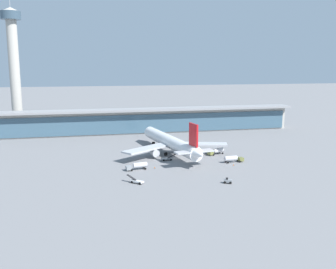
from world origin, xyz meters
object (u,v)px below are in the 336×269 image
object	(u,v)px
service_truck_under_wing_white	(137,181)
service_truck_mid_apron_grey	(137,166)
safety_cone_alpha	(234,165)
service_truck_near_nose_olive	(233,159)
airliner_on_stand	(171,142)
service_truck_by_tail_olive	(216,151)
service_truck_on_taxiway_grey	(167,159)
safety_cone_bravo	(155,167)
control_tower	(14,61)
service_truck_at_far_stand_grey	(228,181)

from	to	relation	value
service_truck_under_wing_white	service_truck_mid_apron_grey	bearing A→B (deg)	80.71
service_truck_under_wing_white	safety_cone_alpha	world-z (taller)	service_truck_under_wing_white
service_truck_under_wing_white	service_truck_mid_apron_grey	distance (m)	17.89
service_truck_near_nose_olive	safety_cone_alpha	world-z (taller)	service_truck_near_nose_olive
airliner_on_stand	service_truck_under_wing_white	size ratio (longest dim) A/B	11.58
service_truck_by_tail_olive	service_truck_on_taxiway_grey	world-z (taller)	service_truck_by_tail_olive
service_truck_under_wing_white	safety_cone_bravo	distance (m)	21.04
service_truck_mid_apron_grey	control_tower	distance (m)	133.37
service_truck_under_wing_white	safety_cone_alpha	bearing A→B (deg)	19.45
service_truck_under_wing_white	service_truck_on_taxiway_grey	bearing A→B (deg)	59.22
service_truck_by_tail_olive	service_truck_on_taxiway_grey	distance (m)	25.80
service_truck_under_wing_white	service_truck_mid_apron_grey	xyz separation A→B (m)	(2.88, 17.63, 0.90)
airliner_on_stand	control_tower	distance (m)	124.54
service_truck_at_far_stand_grey	control_tower	bearing A→B (deg)	123.50
safety_cone_alpha	safety_cone_bravo	world-z (taller)	same
control_tower	safety_cone_alpha	xyz separation A→B (m)	(101.09, -113.25, -43.70)
airliner_on_stand	service_truck_mid_apron_grey	world-z (taller)	airliner_on_stand
safety_cone_alpha	airliner_on_stand	bearing A→B (deg)	128.47
service_truck_mid_apron_grey	service_truck_near_nose_olive	bearing A→B (deg)	3.60
control_tower	safety_cone_alpha	distance (m)	157.97
service_truck_by_tail_olive	service_truck_mid_apron_grey	bearing A→B (deg)	-155.45
service_truck_under_wing_white	control_tower	xyz separation A→B (m)	(-58.06, 128.45, 43.21)
service_truck_near_nose_olive	service_truck_under_wing_white	size ratio (longest dim) A/B	1.50
service_truck_on_taxiway_grey	safety_cone_alpha	bearing A→B (deg)	-30.34
service_truck_by_tail_olive	control_tower	bearing A→B (deg)	137.49
service_truck_mid_apron_grey	safety_cone_alpha	bearing A→B (deg)	-3.46
service_truck_by_tail_olive	safety_cone_bravo	distance (m)	37.23
control_tower	safety_cone_alpha	world-z (taller)	control_tower
safety_cone_alpha	service_truck_by_tail_olive	bearing A→B (deg)	90.33
control_tower	service_truck_at_far_stand_grey	bearing A→B (deg)	-56.50
service_truck_under_wing_white	service_truck_mid_apron_grey	size ratio (longest dim) A/B	0.66
service_truck_near_nose_olive	service_truck_mid_apron_grey	size ratio (longest dim) A/B	0.99
service_truck_near_nose_olive	control_tower	size ratio (longest dim) A/B	0.11
service_truck_by_tail_olive	airliner_on_stand	bearing A→B (deg)	165.27
safety_cone_bravo	service_truck_at_far_stand_grey	bearing A→B (deg)	-49.79
service_truck_mid_apron_grey	service_truck_at_far_stand_grey	world-z (taller)	service_truck_mid_apron_grey
service_truck_at_far_stand_grey	safety_cone_bravo	bearing A→B (deg)	130.21
service_truck_mid_apron_grey	service_truck_at_far_stand_grey	xyz separation A→B (m)	(28.77, -24.71, -0.83)
airliner_on_stand	service_truck_near_nose_olive	bearing A→B (deg)	-43.06
service_truck_mid_apron_grey	service_truck_on_taxiway_grey	xyz separation A→B (m)	(14.95, 12.32, -0.90)
service_truck_by_tail_olive	service_truck_on_taxiway_grey	size ratio (longest dim) A/B	1.27
service_truck_at_far_stand_grey	safety_cone_bravo	size ratio (longest dim) A/B	4.74
service_truck_at_far_stand_grey	service_truck_under_wing_white	bearing A→B (deg)	167.40
service_truck_near_nose_olive	service_truck_at_far_stand_grey	size ratio (longest dim) A/B	2.63
airliner_on_stand	service_truck_on_taxiway_grey	distance (m)	13.16
service_truck_mid_apron_grey	safety_cone_bravo	distance (m)	7.35
airliner_on_stand	control_tower	bearing A→B (deg)	132.68
service_truck_mid_apron_grey	safety_cone_alpha	xyz separation A→B (m)	(40.15, -2.43, -1.39)
service_truck_near_nose_olive	service_truck_under_wing_white	distance (m)	49.19
service_truck_near_nose_olive	service_truck_at_far_stand_grey	distance (m)	30.36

